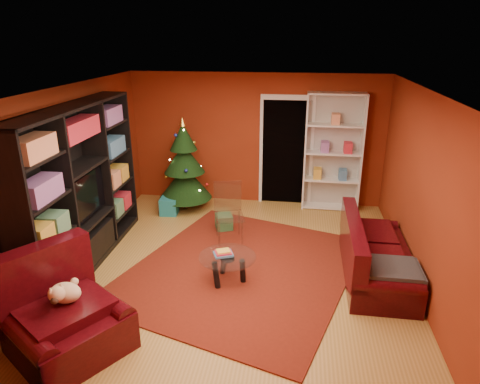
# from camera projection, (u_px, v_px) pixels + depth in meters

# --- Properties ---
(floor) EXTENTS (5.00, 5.50, 0.05)m
(floor) POSITION_uv_depth(u_px,v_px,m) (236.00, 268.00, 6.42)
(floor) COLOR olive
(floor) RESTS_ON ground
(ceiling) EXTENTS (5.00, 5.50, 0.05)m
(ceiling) POSITION_uv_depth(u_px,v_px,m) (236.00, 88.00, 5.50)
(ceiling) COLOR silver
(ceiling) RESTS_ON wall_back
(wall_back) EXTENTS (5.00, 0.05, 2.60)m
(wall_back) POSITION_uv_depth(u_px,v_px,m) (257.00, 139.00, 8.54)
(wall_back) COLOR maroon
(wall_back) RESTS_ON ground
(wall_left) EXTENTS (0.05, 5.50, 2.60)m
(wall_left) POSITION_uv_depth(u_px,v_px,m) (67.00, 177.00, 6.29)
(wall_left) COLOR maroon
(wall_left) RESTS_ON ground
(wall_right) EXTENTS (0.05, 5.50, 2.60)m
(wall_right) POSITION_uv_depth(u_px,v_px,m) (425.00, 194.00, 5.63)
(wall_right) COLOR maroon
(wall_right) RESTS_ON ground
(doorway) EXTENTS (1.06, 0.60, 2.16)m
(doorway) POSITION_uv_depth(u_px,v_px,m) (286.00, 153.00, 8.50)
(doorway) COLOR black
(doorway) RESTS_ON floor
(rug) EXTENTS (3.91, 4.23, 0.02)m
(rug) POSITION_uv_depth(u_px,v_px,m) (242.00, 269.00, 6.34)
(rug) COLOR maroon
(rug) RESTS_ON floor
(media_unit) EXTENTS (0.53, 3.10, 2.37)m
(media_unit) POSITION_uv_depth(u_px,v_px,m) (80.00, 188.00, 6.19)
(media_unit) COLOR black
(media_unit) RESTS_ON floor
(christmas_tree) EXTENTS (1.22, 1.22, 1.84)m
(christmas_tree) POSITION_uv_depth(u_px,v_px,m) (184.00, 165.00, 8.27)
(christmas_tree) COLOR black
(christmas_tree) RESTS_ON floor
(gift_box_teal) EXTENTS (0.35, 0.35, 0.32)m
(gift_box_teal) POSITION_uv_depth(u_px,v_px,m) (169.00, 206.00, 8.24)
(gift_box_teal) COLOR teal
(gift_box_teal) RESTS_ON floor
(gift_box_green) EXTENTS (0.36, 0.36, 0.28)m
(gift_box_green) POSITION_uv_depth(u_px,v_px,m) (224.00, 222.00, 7.59)
(gift_box_green) COLOR #327641
(gift_box_green) RESTS_ON floor
(white_bookshelf) EXTENTS (1.09, 0.41, 2.33)m
(white_bookshelf) POSITION_uv_depth(u_px,v_px,m) (333.00, 153.00, 8.21)
(white_bookshelf) COLOR white
(white_bookshelf) RESTS_ON floor
(armchair) EXTENTS (1.64, 1.64, 0.92)m
(armchair) POSITION_uv_depth(u_px,v_px,m) (66.00, 314.00, 4.57)
(armchair) COLOR black
(armchair) RESTS_ON rug
(dog) EXTENTS (0.47, 0.50, 0.30)m
(dog) POSITION_uv_depth(u_px,v_px,m) (65.00, 293.00, 4.56)
(dog) COLOR beige
(dog) RESTS_ON armchair
(sofa) EXTENTS (0.91, 1.98, 0.85)m
(sofa) POSITION_uv_depth(u_px,v_px,m) (378.00, 250.00, 6.03)
(sofa) COLOR black
(sofa) RESTS_ON rug
(coffee_table) EXTENTS (1.04, 1.04, 0.49)m
(coffee_table) POSITION_uv_depth(u_px,v_px,m) (228.00, 269.00, 5.96)
(coffee_table) COLOR gray
(coffee_table) RESTS_ON rug
(acrylic_chair) EXTENTS (0.58, 0.61, 0.90)m
(acrylic_chair) POSITION_uv_depth(u_px,v_px,m) (229.00, 217.00, 7.04)
(acrylic_chair) COLOR #66605B
(acrylic_chair) RESTS_ON rug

